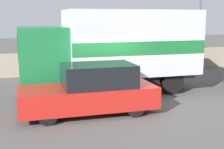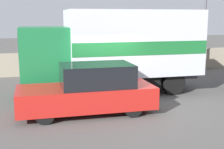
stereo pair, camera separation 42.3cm
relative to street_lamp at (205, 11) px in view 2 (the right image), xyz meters
name	(u,v)px [view 2 (the right image)]	position (x,y,z in m)	size (l,w,h in m)	color
ground_plane	(114,109)	(-7.24, -6.54, -3.49)	(80.00, 80.00, 0.00)	#514F4C
stone_wall_backdrop	(81,63)	(-7.24, 0.71, -2.87)	(60.00, 0.35, 1.24)	gray
street_lamp	(205,11)	(0.00, 0.00, 0.00)	(0.56, 0.28, 5.92)	#4C4C51
box_truck	(118,47)	(-6.46, -4.15, -1.57)	(7.28, 2.59, 3.43)	#196B38
car_hatchback	(89,90)	(-8.14, -6.78, -2.71)	(4.44, 1.73, 1.64)	#B21E19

